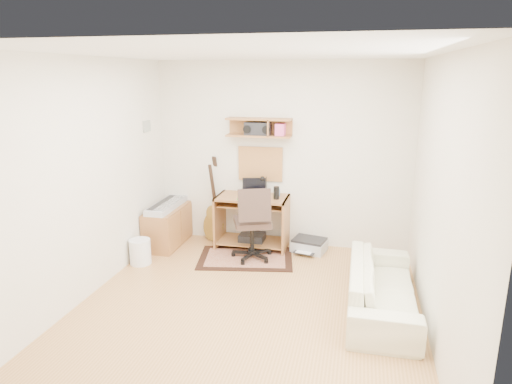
% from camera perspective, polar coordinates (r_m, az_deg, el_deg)
% --- Properties ---
extents(floor, '(3.60, 4.00, 0.01)m').
position_cam_1_polar(floor, '(4.97, -1.07, -14.44)').
color(floor, tan).
rests_on(floor, ground).
extents(ceiling, '(3.60, 4.00, 0.01)m').
position_cam_1_polar(ceiling, '(4.35, -1.24, 17.19)').
color(ceiling, white).
rests_on(ceiling, ground).
extents(back_wall, '(3.60, 0.01, 2.60)m').
position_cam_1_polar(back_wall, '(6.40, 3.24, 4.63)').
color(back_wall, silver).
rests_on(back_wall, ground).
extents(left_wall, '(0.01, 4.00, 2.60)m').
position_cam_1_polar(left_wall, '(5.22, -20.76, 1.38)').
color(left_wall, silver).
rests_on(left_wall, ground).
extents(right_wall, '(0.01, 4.00, 2.60)m').
position_cam_1_polar(right_wall, '(4.42, 22.19, -1.04)').
color(right_wall, silver).
rests_on(right_wall, ground).
extents(wall_shelf, '(0.90, 0.25, 0.26)m').
position_cam_1_polar(wall_shelf, '(6.28, 0.36, 8.14)').
color(wall_shelf, '#9E6637').
rests_on(wall_shelf, back_wall).
extents(cork_board, '(0.64, 0.03, 0.49)m').
position_cam_1_polar(cork_board, '(6.46, 0.56, 3.57)').
color(cork_board, '#AA7B55').
rests_on(cork_board, back_wall).
extents(wall_photo, '(0.02, 0.20, 0.15)m').
position_cam_1_polar(wall_photo, '(6.42, -13.60, 8.06)').
color(wall_photo, '#4C8CBF').
rests_on(wall_photo, left_wall).
extents(desk, '(1.00, 0.55, 0.75)m').
position_cam_1_polar(desk, '(6.44, -0.48, -3.80)').
color(desk, '#9E6637').
rests_on(desk, floor).
extents(laptop, '(0.38, 0.38, 0.25)m').
position_cam_1_polar(laptop, '(6.27, -0.31, 0.47)').
color(laptop, silver).
rests_on(laptop, desk).
extents(speaker, '(0.08, 0.08, 0.17)m').
position_cam_1_polar(speaker, '(6.19, 2.59, -0.10)').
color(speaker, black).
rests_on(speaker, desk).
extents(desk_lamp, '(0.09, 0.09, 0.27)m').
position_cam_1_polar(desk_lamp, '(6.39, 1.30, 0.83)').
color(desk_lamp, black).
rests_on(desk_lamp, desk).
extents(pencil_cup, '(0.07, 0.07, 0.11)m').
position_cam_1_polar(pencil_cup, '(6.34, 2.70, -0.06)').
color(pencil_cup, '#3767A7').
rests_on(pencil_cup, desk).
extents(boombox, '(0.36, 0.16, 0.18)m').
position_cam_1_polar(boombox, '(6.28, 0.24, 7.96)').
color(boombox, black).
rests_on(boombox, wall_shelf).
extents(rug, '(1.37, 1.04, 0.02)m').
position_cam_1_polar(rug, '(6.16, -1.31, -8.32)').
color(rug, tan).
rests_on(rug, floor).
extents(task_chair, '(0.68, 0.68, 1.03)m').
position_cam_1_polar(task_chair, '(5.99, -0.48, -3.82)').
color(task_chair, '#34261F').
rests_on(task_chair, floor).
extents(cabinet, '(0.40, 0.90, 0.55)m').
position_cam_1_polar(cabinet, '(6.69, -11.07, -4.26)').
color(cabinet, '#9E6637').
rests_on(cabinet, floor).
extents(music_keyboard, '(0.28, 0.90, 0.08)m').
position_cam_1_polar(music_keyboard, '(6.60, -11.20, -1.67)').
color(music_keyboard, '#B2B5BA').
rests_on(music_keyboard, cabinet).
extents(guitar, '(0.39, 0.31, 1.26)m').
position_cam_1_polar(guitar, '(6.65, -5.48, -0.96)').
color(guitar, olive).
rests_on(guitar, floor).
extents(waste_basket, '(0.32, 0.32, 0.33)m').
position_cam_1_polar(waste_basket, '(6.14, -14.38, -7.29)').
color(waste_basket, white).
rests_on(waste_basket, floor).
extents(printer, '(0.52, 0.44, 0.17)m').
position_cam_1_polar(printer, '(6.43, 6.72, -6.67)').
color(printer, '#A5A8AA').
rests_on(printer, floor).
extents(sofa, '(0.50, 1.73, 0.68)m').
position_cam_1_polar(sofa, '(4.98, 15.68, -10.57)').
color(sofa, beige).
rests_on(sofa, floor).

